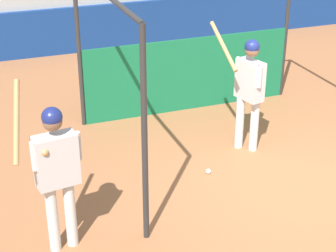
# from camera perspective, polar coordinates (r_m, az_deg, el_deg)

# --- Properties ---
(ground_plane) EXTENTS (60.00, 60.00, 0.00)m
(ground_plane) POSITION_cam_1_polar(r_m,az_deg,el_deg) (7.95, 13.12, -6.35)
(ground_plane) COLOR #935B38
(outfield_wall) EXTENTS (24.00, 0.12, 1.06)m
(outfield_wall) POSITION_cam_1_polar(r_m,az_deg,el_deg) (13.62, -2.83, 10.35)
(outfield_wall) COLOR navy
(outfield_wall) RESTS_ON ground
(batting_cage) EXTENTS (3.91, 3.43, 2.65)m
(batting_cage) POSITION_cam_1_polar(r_m,az_deg,el_deg) (9.32, 3.45, 6.91)
(batting_cage) COLOR #282828
(batting_cage) RESTS_ON ground
(player_batter) EXTENTS (0.59, 0.85, 1.94)m
(player_batter) POSITION_cam_1_polar(r_m,az_deg,el_deg) (8.45, 8.20, 4.18)
(player_batter) COLOR silver
(player_batter) RESTS_ON ground
(player_waiting) EXTENTS (0.76, 0.55, 2.08)m
(player_waiting) POSITION_cam_1_polar(r_m,az_deg,el_deg) (6.25, -11.33, -4.04)
(player_waiting) COLOR silver
(player_waiting) RESTS_ON ground
(baseball) EXTENTS (0.07, 0.07, 0.07)m
(baseball) POSITION_cam_1_polar(r_m,az_deg,el_deg) (8.13, 4.11, -4.61)
(baseball) COLOR white
(baseball) RESTS_ON ground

